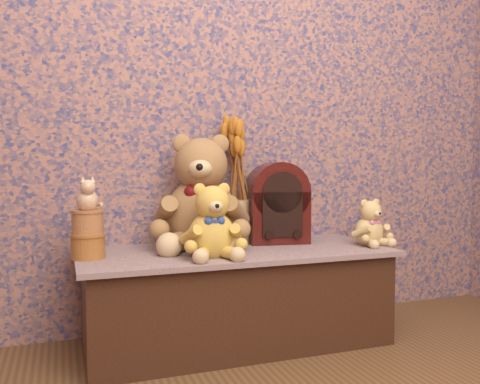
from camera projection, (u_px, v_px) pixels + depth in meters
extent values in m
cube|color=#384173|center=(216.00, 41.00, 2.26)|extent=(3.00, 0.10, 2.60)
cube|color=#3B5479|center=(236.00, 296.00, 2.07)|extent=(1.27, 0.55, 0.39)
cylinder|color=tan|center=(237.00, 222.00, 2.22)|extent=(0.14, 0.14, 0.19)
cylinder|color=#B29534|center=(88.00, 246.00, 1.86)|extent=(0.16, 0.16, 0.09)
cylinder|color=tan|center=(88.00, 222.00, 1.86)|extent=(0.14, 0.14, 0.09)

